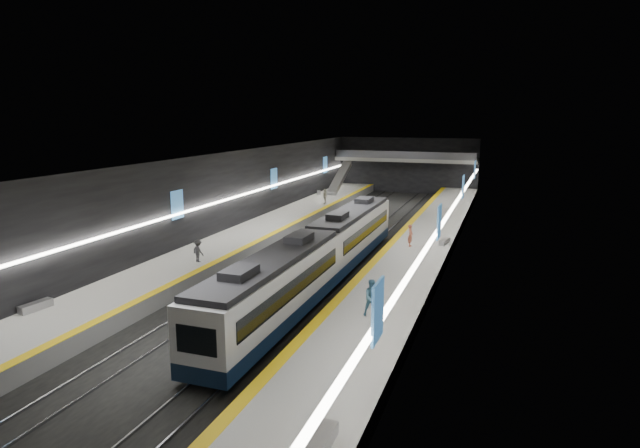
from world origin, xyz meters
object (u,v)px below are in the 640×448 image
at_px(passenger_right_a, 410,236).
at_px(passenger_left_a, 325,197).
at_px(train, 320,254).
at_px(passenger_right_b, 372,298).
at_px(passenger_left_b, 198,251).
at_px(bench_right_near, 322,442).
at_px(escalator, 340,178).
at_px(bench_left_far, 319,192).
at_px(bench_left_near, 36,306).
at_px(bench_right_far, 444,242).

bearing_deg(passenger_right_a, passenger_left_a, 31.25).
height_order(train, passenger_right_b, train).
bearing_deg(passenger_left_a, passenger_left_b, 5.80).
height_order(bench_right_near, passenger_right_b, passenger_right_b).
height_order(escalator, passenger_left_a, escalator).
xyz_separation_m(escalator, passenger_left_b, (1.05, -36.82, -1.09)).
xyz_separation_m(bench_left_far, passenger_left_b, (3.05, -34.01, 0.61)).
xyz_separation_m(train, bench_left_far, (-12.00, 33.33, -1.00)).
xyz_separation_m(train, bench_right_near, (6.50, -18.19, -0.96)).
xyz_separation_m(train, passenger_right_b, (5.22, -6.61, -0.23)).
relative_size(train, passenger_right_b, 15.48).
xyz_separation_m(escalator, bench_right_near, (16.50, -54.33, -1.67)).
relative_size(bench_left_near, bench_right_far, 1.08).
distance_m(passenger_right_a, passenger_left_b, 16.45).
bearing_deg(bench_right_far, passenger_left_a, 144.25).
distance_m(passenger_right_b, passenger_left_b, 15.36).
distance_m(train, bench_right_near, 19.34).
distance_m(train, passenger_left_b, 8.98).
distance_m(bench_right_near, bench_right_far, 28.81).
xyz_separation_m(bench_left_far, bench_right_far, (18.91, -22.71, 0.01)).
relative_size(bench_right_far, passenger_left_a, 0.94).
height_order(train, escalator, escalator).
bearing_deg(bench_right_near, passenger_left_b, 130.89).
distance_m(escalator, bench_left_far, 3.84).
xyz_separation_m(passenger_right_a, passenger_left_a, (-13.03, 17.05, 0.01)).
xyz_separation_m(train, passenger_left_a, (-8.59, 25.93, -0.31)).
distance_m(train, bench_left_far, 35.44).
xyz_separation_m(bench_left_far, bench_right_near, (18.50, -51.52, 0.04)).
xyz_separation_m(bench_left_near, passenger_right_b, (17.22, 5.25, 0.75)).
height_order(bench_right_far, passenger_left_a, passenger_left_a).
distance_m(escalator, bench_right_near, 56.80).
relative_size(passenger_right_b, passenger_left_b, 1.21).
relative_size(escalator, bench_left_near, 4.45).
xyz_separation_m(train, bench_left_near, (-12.00, -11.87, -0.98)).
bearing_deg(passenger_left_b, passenger_right_b, 178.28).
height_order(bench_left_near, passenger_right_a, passenger_right_a).
bearing_deg(passenger_right_a, train, 147.29).
relative_size(bench_right_near, passenger_right_a, 1.08).
distance_m(bench_right_near, passenger_right_a, 27.15).
relative_size(bench_left_far, bench_right_far, 0.97).
bearing_deg(escalator, bench_left_near, -92.39).
relative_size(bench_left_far, passenger_right_a, 0.92).
bearing_deg(bench_left_near, passenger_left_a, 93.04).
bearing_deg(train, passenger_left_a, 108.32).
relative_size(train, bench_left_near, 16.72).
relative_size(train, passenger_left_b, 18.66).
bearing_deg(bench_right_near, train, 109.14).
xyz_separation_m(escalator, bench_right_far, (16.91, -25.52, -1.70)).
bearing_deg(bench_right_near, bench_left_near, 160.61).
xyz_separation_m(bench_left_far, passenger_right_a, (16.44, -24.46, 0.68)).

